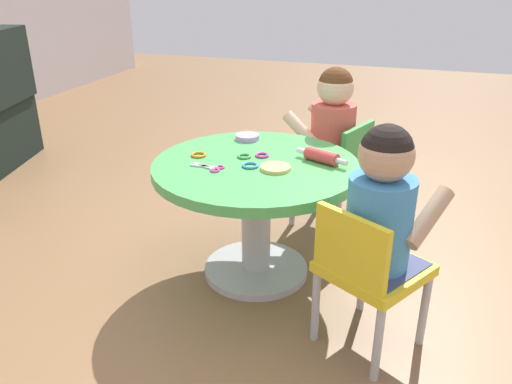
{
  "coord_description": "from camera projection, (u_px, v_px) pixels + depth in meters",
  "views": [
    {
      "loc": [
        -1.79,
        -0.59,
        1.22
      ],
      "look_at": [
        0.0,
        0.0,
        0.38
      ],
      "focal_mm": 36.18,
      "sensor_mm": 36.0,
      "label": 1
    }
  ],
  "objects": [
    {
      "name": "cookie_cutter_2",
      "position": [
        250.0,
        165.0,
        1.98
      ],
      "size": [
        0.06,
        0.06,
        0.01
      ],
      "primitive_type": "torus",
      "color": "#3F99D8",
      "rests_on": "craft_table"
    },
    {
      "name": "rolling_pin",
      "position": [
        322.0,
        156.0,
        2.01
      ],
      "size": [
        0.11,
        0.22,
        0.05
      ],
      "color": "#D83F3F",
      "rests_on": "craft_table"
    },
    {
      "name": "cookie_cutter_1",
      "position": [
        244.0,
        156.0,
        2.07
      ],
      "size": [
        0.06,
        0.06,
        0.01
      ],
      "primitive_type": "torus",
      "color": "#4CB259",
      "rests_on": "craft_table"
    },
    {
      "name": "playdough_blob_1",
      "position": [
        276.0,
        168.0,
        1.95
      ],
      "size": [
        0.11,
        0.11,
        0.01
      ],
      "primitive_type": "cylinder",
      "color": "#F2CC72",
      "rests_on": "craft_table"
    },
    {
      "name": "cookie_cutter_0",
      "position": [
        262.0,
        155.0,
        2.08
      ],
      "size": [
        0.06,
        0.06,
        0.01
      ],
      "primitive_type": "torus",
      "color": "#D83FA5",
      "rests_on": "craft_table"
    },
    {
      "name": "craft_scissors",
      "position": [
        211.0,
        168.0,
        1.96
      ],
      "size": [
        0.08,
        0.14,
        0.01
      ],
      "color": "silver",
      "rests_on": "craft_table"
    },
    {
      "name": "ground_plane",
      "position": [
        256.0,
        272.0,
        2.22
      ],
      "size": [
        10.0,
        10.0,
        0.0
      ],
      "primitive_type": "plane",
      "color": "olive"
    },
    {
      "name": "craft_table",
      "position": [
        256.0,
        193.0,
        2.07
      ],
      "size": [
        0.82,
        0.82,
        0.5
      ],
      "color": "silver",
      "rests_on": "ground"
    },
    {
      "name": "playdough_blob_0",
      "position": [
        247.0,
        137.0,
        2.28
      ],
      "size": [
        0.1,
        0.1,
        0.02
      ],
      "primitive_type": "cylinder",
      "color": "#CC99E5",
      "rests_on": "craft_table"
    },
    {
      "name": "child_chair_left",
      "position": [
        368.0,
        270.0,
        1.67
      ],
      "size": [
        0.41,
        0.41,
        0.54
      ],
      "color": "#B7B7BC",
      "rests_on": "ground"
    },
    {
      "name": "cookie_cutter_3",
      "position": [
        199.0,
        155.0,
        2.09
      ],
      "size": [
        0.06,
        0.06,
        0.01
      ],
      "primitive_type": "torus",
      "color": "orange",
      "rests_on": "craft_table"
    },
    {
      "name": "seated_child_right",
      "position": [
        332.0,
        122.0,
        2.43
      ],
      "size": [
        0.37,
        0.42,
        0.51
      ],
      "color": "#3F4772",
      "rests_on": "ground"
    },
    {
      "name": "child_chair_right",
      "position": [
        337.0,
        168.0,
        2.5
      ],
      "size": [
        0.38,
        0.38,
        0.54
      ],
      "color": "#B7B7BC",
      "rests_on": "ground"
    },
    {
      "name": "seated_child_left",
      "position": [
        382.0,
        204.0,
        1.61
      ],
      "size": [
        0.43,
        0.41,
        0.51
      ],
      "color": "#3F4772",
      "rests_on": "ground"
    }
  ]
}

